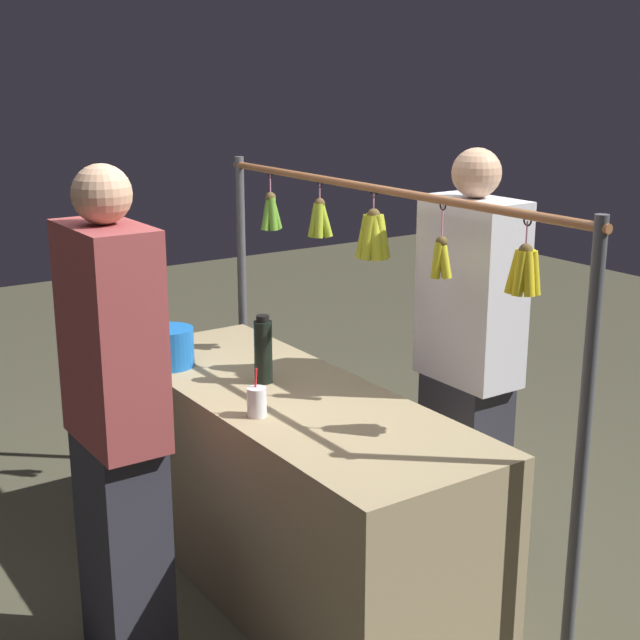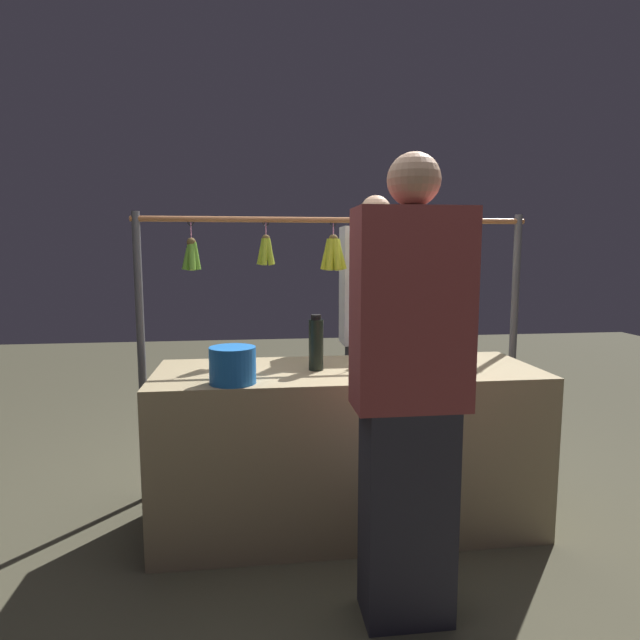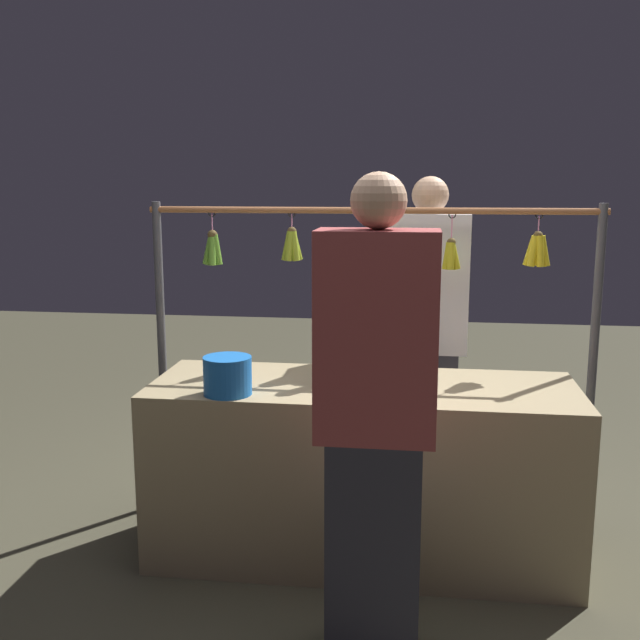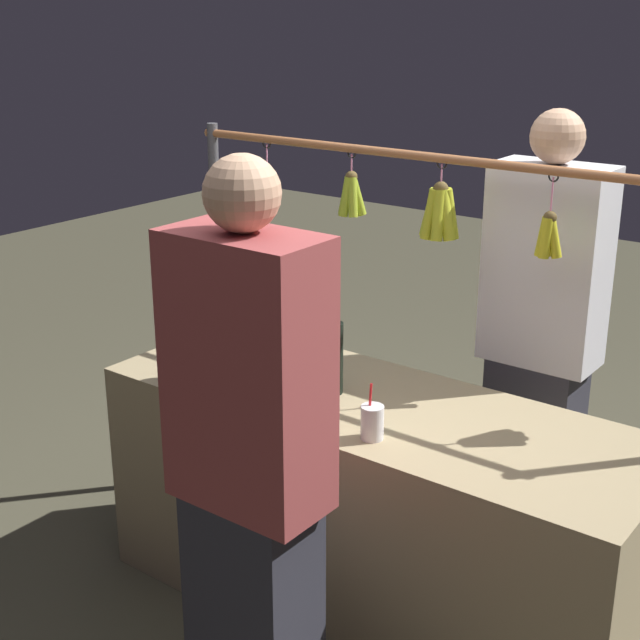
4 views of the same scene
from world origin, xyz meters
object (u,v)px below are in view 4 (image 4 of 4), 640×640
Objects in this scene: drink_cup at (372,422)px; vendor_person at (539,352)px; blue_bucket at (201,363)px; water_bottle at (332,356)px; customer_person at (250,488)px.

vendor_person reaches higher than drink_cup.
blue_bucket is at bearing 1.08° from drink_cup.
water_bottle is 0.78m from customer_person.
vendor_person is at bearing -97.67° from customer_person.
water_bottle is 0.16× the size of customer_person.
vendor_person is at bearing -99.39° from drink_cup.
drink_cup is 0.10× the size of vendor_person.
vendor_person reaches higher than blue_bucket.
blue_bucket is 0.71m from drink_cup.
drink_cup is 0.10× the size of customer_person.
water_bottle is 1.56× the size of drink_cup.
drink_cup is (-0.71, -0.01, -0.03)m from blue_bucket.
vendor_person reaches higher than water_bottle.
water_bottle is at bearing -70.16° from customer_person.
blue_bucket is 1.17× the size of drink_cup.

